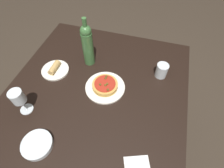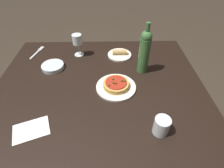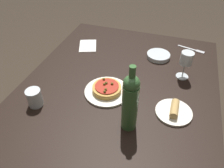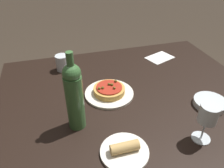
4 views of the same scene
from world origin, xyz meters
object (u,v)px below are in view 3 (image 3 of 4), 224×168
at_px(dining_table, 120,94).
at_px(side_bowl, 158,56).
at_px(wine_bottle, 130,102).
at_px(side_plate, 174,111).
at_px(fork, 193,50).
at_px(pizza, 107,88).
at_px(dinner_plate, 107,91).
at_px(water_cup, 35,98).
at_px(wine_glass, 186,60).

height_order(dining_table, side_bowl, side_bowl).
height_order(wine_bottle, side_plate, wine_bottle).
relative_size(wine_bottle, fork, 1.83).
bearing_deg(pizza, wine_bottle, 42.65).
bearing_deg(side_bowl, fork, 128.31).
xyz_separation_m(dinner_plate, water_cup, (0.20, -0.31, 0.04)).
bearing_deg(wine_bottle, water_cup, -88.34).
bearing_deg(water_cup, fork, 137.16).
xyz_separation_m(dining_table, wine_bottle, (0.28, 0.12, 0.24)).
bearing_deg(side_plate, dining_table, -114.52).
height_order(dinner_plate, wine_glass, wine_glass).
bearing_deg(pizza, dinner_plate, 98.05).
distance_m(fork, side_plate, 0.64).
bearing_deg(dining_table, side_bowl, 153.14).
height_order(dinner_plate, fork, dinner_plate).
height_order(wine_glass, side_bowl, wine_glass).
xyz_separation_m(pizza, water_cup, (0.20, -0.31, 0.02)).
bearing_deg(dinner_plate, fork, 144.59).
distance_m(pizza, wine_glass, 0.47).
bearing_deg(dining_table, dinner_plate, -23.99).
xyz_separation_m(wine_glass, water_cup, (0.46, -0.68, -0.07)).
relative_size(side_bowl, side_plate, 0.84).
relative_size(pizza, side_bowl, 1.03).
xyz_separation_m(dinner_plate, pizza, (0.00, -0.00, 0.02)).
distance_m(wine_bottle, fork, 0.83).
distance_m(dinner_plate, wine_glass, 0.47).
distance_m(dinner_plate, side_plate, 0.36).
relative_size(wine_glass, fork, 0.90).
relative_size(fork, side_plate, 1.03).
xyz_separation_m(wine_bottle, side_bowl, (-0.61, 0.04, -0.14)).
height_order(water_cup, side_plate, water_cup).
distance_m(dinner_plate, pizza, 0.02).
relative_size(dining_table, water_cup, 14.02).
bearing_deg(water_cup, dinner_plate, 122.28).
xyz_separation_m(dinner_plate, wine_glass, (-0.26, 0.37, 0.11)).
xyz_separation_m(wine_glass, side_plate, (0.31, -0.02, -0.11)).
height_order(water_cup, side_bowl, water_cup).
relative_size(pizza, fork, 0.84).
xyz_separation_m(wine_bottle, side_plate, (-0.14, 0.19, -0.14)).
xyz_separation_m(dining_table, water_cup, (0.30, -0.35, 0.13)).
bearing_deg(fork, dining_table, -112.60).
bearing_deg(wine_glass, fork, 171.67).
xyz_separation_m(dining_table, side_bowl, (-0.32, 0.16, 0.10)).
bearing_deg(water_cup, pizza, 122.28).
bearing_deg(wine_glass, wine_bottle, -24.79).
height_order(side_bowl, side_plate, side_plate).
bearing_deg(dinner_plate, wine_bottle, 42.63).
bearing_deg(wine_bottle, side_bowl, 176.07).
relative_size(pizza, side_plate, 0.87).
relative_size(wine_glass, water_cup, 1.79).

